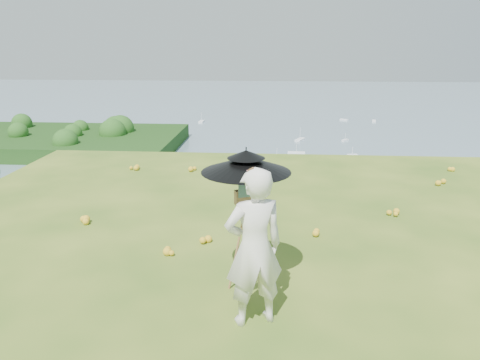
# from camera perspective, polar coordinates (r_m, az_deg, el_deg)

# --- Properties ---
(ground) EXTENTS (14.00, 14.00, 0.00)m
(ground) POSITION_cam_1_polar(r_m,az_deg,el_deg) (7.26, 7.02, -9.64)
(ground) COLOR #3A5E1B
(ground) RESTS_ON ground
(shoreline_tier) EXTENTS (170.00, 28.00, 8.00)m
(shoreline_tier) POSITION_cam_1_polar(r_m,az_deg,el_deg) (90.44, 4.06, -9.19)
(shoreline_tier) COLOR #6F6959
(shoreline_tier) RESTS_ON bay_water
(bay_water) EXTENTS (700.00, 700.00, 0.00)m
(bay_water) POSITION_cam_1_polar(r_m,az_deg,el_deg) (249.30, 4.25, 7.91)
(bay_water) COLOR slate
(bay_water) RESTS_ON ground
(peninsula) EXTENTS (90.00, 60.00, 12.00)m
(peninsula) POSITION_cam_1_polar(r_m,az_deg,el_deg) (180.79, -20.37, 5.24)
(peninsula) COLOR #13340E
(peninsula) RESTS_ON bay_water
(slope_trees) EXTENTS (110.00, 50.00, 6.00)m
(slope_trees) POSITION_cam_1_polar(r_m,az_deg,el_deg) (45.32, 4.36, -7.18)
(slope_trees) COLOR #1C4715
(slope_trees) RESTS_ON forest_slope
(harbor_town) EXTENTS (110.00, 22.00, 5.00)m
(harbor_town) POSITION_cam_1_polar(r_m,az_deg,el_deg) (87.82, 4.15, -5.37)
(harbor_town) COLOR beige
(harbor_town) RESTS_ON shoreline_tier
(moored_boats) EXTENTS (140.00, 140.00, 0.70)m
(moored_boats) POSITION_cam_1_polar(r_m,az_deg,el_deg) (171.94, 0.04, 4.16)
(moored_boats) COLOR white
(moored_boats) RESTS_ON bay_water
(wildflowers) EXTENTS (10.00, 10.50, 0.12)m
(wildflowers) POSITION_cam_1_polar(r_m,az_deg,el_deg) (7.46, 6.95, -8.38)
(wildflowers) COLOR gold
(wildflowers) RESTS_ON ground
(painter) EXTENTS (0.81, 0.68, 1.89)m
(painter) POSITION_cam_1_polar(r_m,az_deg,el_deg) (5.34, 1.73, -8.27)
(painter) COLOR silver
(painter) RESTS_ON ground
(field_easel) EXTENTS (0.79, 0.79, 1.57)m
(field_easel) POSITION_cam_1_polar(r_m,az_deg,el_deg) (5.96, 0.81, -7.23)
(field_easel) COLOR #94653E
(field_easel) RESTS_ON ground
(sun_umbrella) EXTENTS (1.50, 1.50, 0.68)m
(sun_umbrella) POSITION_cam_1_polar(r_m,az_deg,el_deg) (5.70, 0.74, 0.71)
(sun_umbrella) COLOR black
(sun_umbrella) RESTS_ON field_easel
(painter_cap) EXTENTS (0.26, 0.28, 0.10)m
(painter_cap) POSITION_cam_1_polar(r_m,az_deg,el_deg) (5.03, 1.82, 0.99)
(painter_cap) COLOR pink
(painter_cap) RESTS_ON painter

